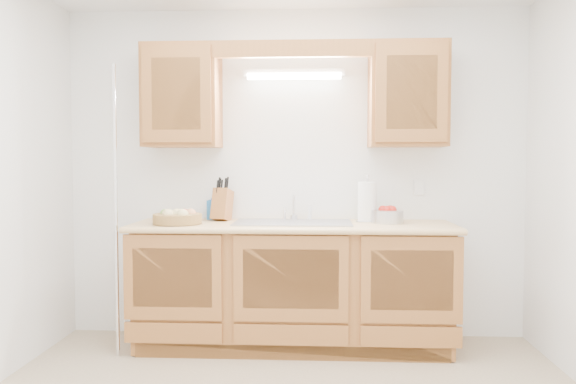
# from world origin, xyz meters

# --- Properties ---
(room) EXTENTS (3.52, 3.50, 2.50)m
(room) POSITION_xyz_m (0.00, 0.00, 1.25)
(room) COLOR tan
(room) RESTS_ON ground
(base_cabinets) EXTENTS (2.20, 0.60, 0.86)m
(base_cabinets) POSITION_xyz_m (0.00, 1.20, 0.44)
(base_cabinets) COLOR #A15D2F
(base_cabinets) RESTS_ON ground
(countertop) EXTENTS (2.30, 0.63, 0.04)m
(countertop) POSITION_xyz_m (0.00, 1.19, 0.88)
(countertop) COLOR #E4B677
(countertop) RESTS_ON base_cabinets
(upper_cabinet_left) EXTENTS (0.55, 0.33, 0.75)m
(upper_cabinet_left) POSITION_xyz_m (-0.83, 1.33, 1.83)
(upper_cabinet_left) COLOR #A15D2F
(upper_cabinet_left) RESTS_ON room
(upper_cabinet_right) EXTENTS (0.55, 0.33, 0.75)m
(upper_cabinet_right) POSITION_xyz_m (0.83, 1.33, 1.83)
(upper_cabinet_right) COLOR #A15D2F
(upper_cabinet_right) RESTS_ON room
(valance) EXTENTS (2.20, 0.05, 0.12)m
(valance) POSITION_xyz_m (0.00, 1.19, 2.14)
(valance) COLOR #A15D2F
(valance) RESTS_ON room
(fluorescent_fixture) EXTENTS (0.76, 0.08, 0.08)m
(fluorescent_fixture) POSITION_xyz_m (0.00, 1.42, 2.00)
(fluorescent_fixture) COLOR white
(fluorescent_fixture) RESTS_ON room
(sink) EXTENTS (0.84, 0.46, 0.36)m
(sink) POSITION_xyz_m (0.00, 1.21, 0.83)
(sink) COLOR #9E9EA3
(sink) RESTS_ON countertop
(wire_shelf_pole) EXTENTS (0.03, 0.03, 2.00)m
(wire_shelf_pole) POSITION_xyz_m (-1.20, 0.94, 1.00)
(wire_shelf_pole) COLOR silver
(wire_shelf_pole) RESTS_ON ground
(outlet_plate) EXTENTS (0.08, 0.01, 0.12)m
(outlet_plate) POSITION_xyz_m (0.95, 1.49, 1.15)
(outlet_plate) COLOR white
(outlet_plate) RESTS_ON room
(fruit_basket) EXTENTS (0.41, 0.41, 0.11)m
(fruit_basket) POSITION_xyz_m (-0.82, 1.10, 0.95)
(fruit_basket) COLOR #A37941
(fruit_basket) RESTS_ON countertop
(knife_block) EXTENTS (0.16, 0.22, 0.34)m
(knife_block) POSITION_xyz_m (-0.54, 1.36, 1.02)
(knife_block) COLOR #A15D2F
(knife_block) RESTS_ON countertop
(orange_canister) EXTENTS (0.09, 0.09, 0.21)m
(orange_canister) POSITION_xyz_m (-0.54, 1.44, 1.01)
(orange_canister) COLOR #D5590B
(orange_canister) RESTS_ON countertop
(soap_bottle) EXTENTS (0.10, 0.10, 0.22)m
(soap_bottle) POSITION_xyz_m (-0.62, 1.44, 1.01)
(soap_bottle) COLOR #256EBB
(soap_bottle) RESTS_ON countertop
(sponge) EXTENTS (0.12, 0.08, 0.02)m
(sponge) POSITION_xyz_m (0.56, 1.44, 0.91)
(sponge) COLOR #CC333F
(sponge) RESTS_ON countertop
(paper_towel) EXTENTS (0.18, 0.18, 0.35)m
(paper_towel) POSITION_xyz_m (0.54, 1.29, 1.05)
(paper_towel) COLOR silver
(paper_towel) RESTS_ON countertop
(apple_bowl) EXTENTS (0.27, 0.27, 0.13)m
(apple_bowl) POSITION_xyz_m (0.68, 1.26, 0.95)
(apple_bowl) COLOR silver
(apple_bowl) RESTS_ON countertop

